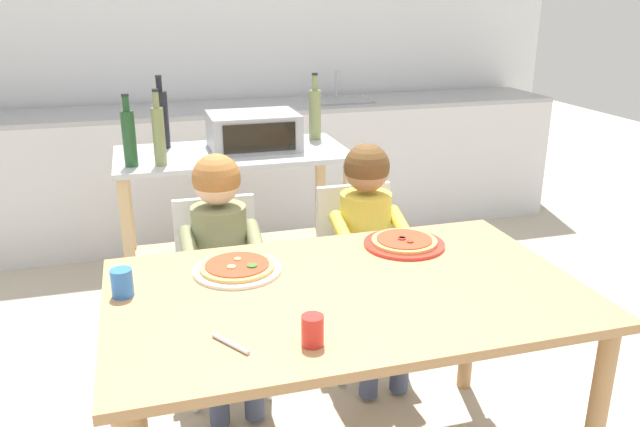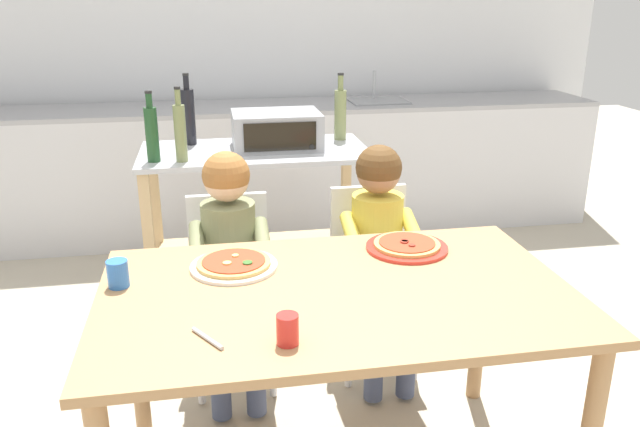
# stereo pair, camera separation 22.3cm
# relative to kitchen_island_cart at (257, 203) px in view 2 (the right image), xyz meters

# --- Properties ---
(ground_plane) EXTENTS (11.74, 11.74, 0.00)m
(ground_plane) POSITION_rel_kitchen_island_cart_xyz_m (0.14, -0.22, -0.59)
(ground_plane) COLOR #B7AD99
(back_wall_tiled) EXTENTS (5.25, 0.12, 2.70)m
(back_wall_tiled) POSITION_rel_kitchen_island_cart_xyz_m (0.14, 1.60, 0.76)
(back_wall_tiled) COLOR silver
(back_wall_tiled) RESTS_ON ground
(kitchen_counter) EXTENTS (4.72, 0.60, 1.10)m
(kitchen_counter) POSITION_rel_kitchen_island_cart_xyz_m (0.14, 1.19, -0.14)
(kitchen_counter) COLOR silver
(kitchen_counter) RESTS_ON ground
(kitchen_island_cart) EXTENTS (1.15, 0.59, 0.88)m
(kitchen_island_cart) POSITION_rel_kitchen_island_cart_xyz_m (0.00, 0.00, 0.00)
(kitchen_island_cart) COLOR #B7BABF
(kitchen_island_cart) RESTS_ON ground
(toaster_oven) EXTENTS (0.44, 0.34, 0.18)m
(toaster_oven) POSITION_rel_kitchen_island_cart_xyz_m (0.12, 0.03, 0.38)
(toaster_oven) COLOR #999BA0
(toaster_oven) RESTS_ON kitchen_island_cart
(bottle_clear_vinegar) EXTENTS (0.06, 0.06, 0.36)m
(bottle_clear_vinegar) POSITION_rel_kitchen_island_cart_xyz_m (0.48, 0.16, 0.43)
(bottle_clear_vinegar) COLOR olive
(bottle_clear_vinegar) RESTS_ON kitchen_island_cart
(bottle_brown_beer) EXTENTS (0.06, 0.06, 0.35)m
(bottle_brown_beer) POSITION_rel_kitchen_island_cart_xyz_m (-0.36, -0.18, 0.43)
(bottle_brown_beer) COLOR olive
(bottle_brown_beer) RESTS_ON kitchen_island_cart
(bottle_tall_green_wine) EXTENTS (0.06, 0.06, 0.33)m
(bottle_tall_green_wine) POSITION_rel_kitchen_island_cart_xyz_m (-0.49, -0.16, 0.43)
(bottle_tall_green_wine) COLOR #1E4723
(bottle_tall_green_wine) RESTS_ON kitchen_island_cart
(bottle_squat_spirits) EXTENTS (0.07, 0.07, 0.37)m
(bottle_squat_spirits) POSITION_rel_kitchen_island_cart_xyz_m (-0.33, 0.18, 0.44)
(bottle_squat_spirits) COLOR black
(bottle_squat_spirits) RESTS_ON kitchen_island_cart
(dining_table) EXTENTS (1.49, 0.90, 0.75)m
(dining_table) POSITION_rel_kitchen_island_cart_xyz_m (0.14, -1.39, 0.07)
(dining_table) COLOR #AD7F51
(dining_table) RESTS_ON ground
(dining_chair_left) EXTENTS (0.36, 0.36, 0.81)m
(dining_chair_left) POSITION_rel_kitchen_island_cart_xyz_m (-0.17, -0.65, -0.11)
(dining_chair_left) COLOR silver
(dining_chair_left) RESTS_ON ground
(dining_chair_right) EXTENTS (0.36, 0.36, 0.81)m
(dining_chair_right) POSITION_rel_kitchen_island_cart_xyz_m (0.46, -0.64, -0.11)
(dining_chair_right) COLOR silver
(dining_chair_right) RESTS_ON ground
(child_in_olive_shirt) EXTENTS (0.32, 0.42, 1.02)m
(child_in_olive_shirt) POSITION_rel_kitchen_island_cart_xyz_m (-0.17, -0.77, 0.07)
(child_in_olive_shirt) COLOR #424C6B
(child_in_olive_shirt) RESTS_ON ground
(child_in_yellow_shirt) EXTENTS (0.32, 0.42, 1.02)m
(child_in_yellow_shirt) POSITION_rel_kitchen_island_cart_xyz_m (0.46, -0.76, 0.07)
(child_in_yellow_shirt) COLOR #424C6B
(child_in_yellow_shirt) RESTS_ON ground
(pizza_plate_white) EXTENTS (0.30, 0.30, 0.03)m
(pizza_plate_white) POSITION_rel_kitchen_island_cart_xyz_m (-0.17, -1.17, 0.17)
(pizza_plate_white) COLOR white
(pizza_plate_white) RESTS_ON dining_table
(pizza_plate_red_rimmed) EXTENTS (0.30, 0.30, 0.03)m
(pizza_plate_red_rimmed) POSITION_rel_kitchen_island_cart_xyz_m (0.46, -1.11, 0.17)
(pizza_plate_red_rimmed) COLOR red
(pizza_plate_red_rimmed) RESTS_ON dining_table
(drinking_cup_blue) EXTENTS (0.07, 0.07, 0.09)m
(drinking_cup_blue) POSITION_rel_kitchen_island_cart_xyz_m (-0.54, -1.25, 0.20)
(drinking_cup_blue) COLOR blue
(drinking_cup_blue) RESTS_ON dining_table
(drinking_cup_red) EXTENTS (0.06, 0.06, 0.08)m
(drinking_cup_red) POSITION_rel_kitchen_island_cart_xyz_m (-0.05, -1.69, 0.20)
(drinking_cup_red) COLOR red
(drinking_cup_red) RESTS_ON dining_table
(serving_spoon) EXTENTS (0.09, 0.12, 0.01)m
(serving_spoon) POSITION_rel_kitchen_island_cart_xyz_m (-0.26, -1.63, 0.16)
(serving_spoon) COLOR #B7BABF
(serving_spoon) RESTS_ON dining_table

